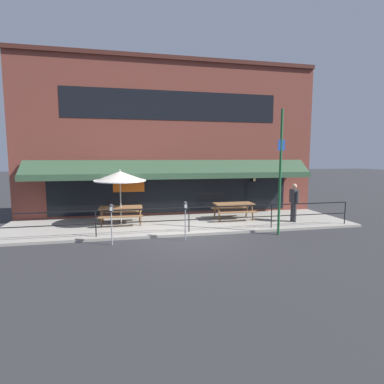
{
  "coord_description": "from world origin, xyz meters",
  "views": [
    {
      "loc": [
        -2.23,
        -10.83,
        2.96
      ],
      "look_at": [
        0.39,
        1.6,
        1.5
      ],
      "focal_mm": 28.0,
      "sensor_mm": 36.0,
      "label": 1
    }
  ],
  "objects_px": {
    "pedestrian_walking": "(294,200)",
    "picnic_table_centre": "(234,206)",
    "patio_umbrella_left": "(120,176)",
    "parking_meter_far": "(185,209)",
    "picnic_table_left": "(121,210)",
    "street_sign_pole": "(280,172)",
    "parking_meter_near": "(111,212)"
  },
  "relations": [
    {
      "from": "pedestrian_walking",
      "to": "picnic_table_centre",
      "type": "bearing_deg",
      "value": 157.56
    },
    {
      "from": "patio_umbrella_left",
      "to": "parking_meter_far",
      "type": "bearing_deg",
      "value": -47.78
    },
    {
      "from": "picnic_table_centre",
      "to": "pedestrian_walking",
      "type": "relative_size",
      "value": 1.05
    },
    {
      "from": "picnic_table_left",
      "to": "patio_umbrella_left",
      "type": "height_order",
      "value": "patio_umbrella_left"
    },
    {
      "from": "patio_umbrella_left",
      "to": "street_sign_pole",
      "type": "xyz_separation_m",
      "value": [
        5.97,
        -2.46,
        0.26
      ]
    },
    {
      "from": "picnic_table_left",
      "to": "parking_meter_far",
      "type": "xyz_separation_m",
      "value": [
        2.3,
        -2.74,
        0.44
      ]
    },
    {
      "from": "parking_meter_near",
      "to": "street_sign_pole",
      "type": "xyz_separation_m",
      "value": [
        6.22,
        0.12,
        1.29
      ]
    },
    {
      "from": "parking_meter_far",
      "to": "pedestrian_walking",
      "type": "bearing_deg",
      "value": 17.92
    },
    {
      "from": "parking_meter_near",
      "to": "street_sign_pole",
      "type": "height_order",
      "value": "street_sign_pole"
    },
    {
      "from": "parking_meter_near",
      "to": "parking_meter_far",
      "type": "bearing_deg",
      "value": 0.96
    },
    {
      "from": "picnic_table_centre",
      "to": "parking_meter_far",
      "type": "distance_m",
      "value": 3.92
    },
    {
      "from": "parking_meter_near",
      "to": "parking_meter_far",
      "type": "relative_size",
      "value": 1.0
    },
    {
      "from": "pedestrian_walking",
      "to": "patio_umbrella_left",
      "type": "bearing_deg",
      "value": 173.72
    },
    {
      "from": "picnic_table_left",
      "to": "patio_umbrella_left",
      "type": "relative_size",
      "value": 0.76
    },
    {
      "from": "patio_umbrella_left",
      "to": "street_sign_pole",
      "type": "bearing_deg",
      "value": -22.37
    },
    {
      "from": "picnic_table_centre",
      "to": "parking_meter_far",
      "type": "bearing_deg",
      "value": -135.77
    },
    {
      "from": "street_sign_pole",
      "to": "pedestrian_walking",
      "type": "bearing_deg",
      "value": 45.64
    },
    {
      "from": "patio_umbrella_left",
      "to": "parking_meter_near",
      "type": "relative_size",
      "value": 1.67
    },
    {
      "from": "picnic_table_centre",
      "to": "parking_meter_far",
      "type": "relative_size",
      "value": 1.27
    },
    {
      "from": "patio_umbrella_left",
      "to": "pedestrian_walking",
      "type": "xyz_separation_m",
      "value": [
        7.56,
        -0.83,
        -1.12
      ]
    },
    {
      "from": "patio_umbrella_left",
      "to": "pedestrian_walking",
      "type": "bearing_deg",
      "value": -6.28
    },
    {
      "from": "picnic_table_left",
      "to": "patio_umbrella_left",
      "type": "xyz_separation_m",
      "value": [
        0.0,
        -0.2,
        1.47
      ]
    },
    {
      "from": "patio_umbrella_left",
      "to": "parking_meter_far",
      "type": "height_order",
      "value": "patio_umbrella_left"
    },
    {
      "from": "street_sign_pole",
      "to": "picnic_table_left",
      "type": "bearing_deg",
      "value": 155.97
    },
    {
      "from": "picnic_table_left",
      "to": "parking_meter_near",
      "type": "relative_size",
      "value": 1.27
    },
    {
      "from": "pedestrian_walking",
      "to": "parking_meter_far",
      "type": "relative_size",
      "value": 1.2
    },
    {
      "from": "picnic_table_left",
      "to": "patio_umbrella_left",
      "type": "bearing_deg",
      "value": -90.0
    },
    {
      "from": "parking_meter_near",
      "to": "street_sign_pole",
      "type": "bearing_deg",
      "value": 1.1
    },
    {
      "from": "parking_meter_near",
      "to": "picnic_table_centre",
      "type": "bearing_deg",
      "value": 27.37
    },
    {
      "from": "picnic_table_left",
      "to": "pedestrian_walking",
      "type": "xyz_separation_m",
      "value": [
        7.56,
        -1.04,
        0.35
      ]
    },
    {
      "from": "picnic_table_centre",
      "to": "parking_meter_near",
      "type": "relative_size",
      "value": 1.27
    },
    {
      "from": "patio_umbrella_left",
      "to": "parking_meter_near",
      "type": "height_order",
      "value": "patio_umbrella_left"
    }
  ]
}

